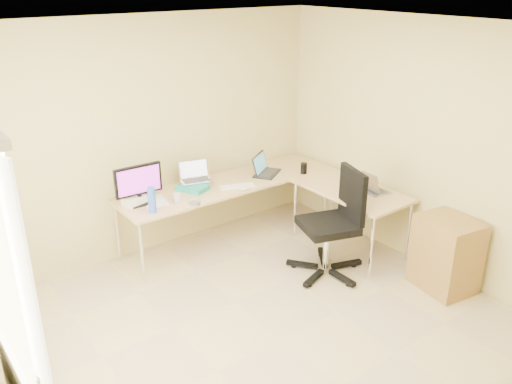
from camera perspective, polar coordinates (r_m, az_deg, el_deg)
floor at (r=4.86m, az=2.73°, el=-15.44°), size 4.50×4.50×0.00m
ceiling at (r=3.86m, az=3.47°, el=16.74°), size 4.50×4.50×0.00m
wall_back at (r=5.98m, az=-10.96°, el=5.70°), size 4.50×0.00×4.50m
wall_right at (r=5.69m, az=19.55°, el=3.94°), size 0.00×4.50×4.50m
desk_main at (r=6.32m, az=-2.83°, el=-2.05°), size 2.65×0.70×0.73m
desk_return at (r=6.21m, az=9.92°, el=-2.83°), size 0.70×1.30×0.73m
monitor at (r=5.64m, az=-12.39°, el=0.74°), size 0.51×0.18×0.43m
book_stack at (r=5.99m, az=-6.75°, el=0.46°), size 0.34×0.38×0.05m
laptop_center at (r=6.06m, az=-6.44°, el=2.16°), size 0.41×0.35×0.23m
laptop_black at (r=6.39m, az=1.18°, el=2.96°), size 0.48×0.45×0.24m
keyboard at (r=6.04m, az=-2.04°, el=0.61°), size 0.40×0.24×0.02m
mouse at (r=5.95m, az=-1.24°, el=0.38°), size 0.11×0.07×0.04m
mug at (r=5.69m, az=-8.39°, el=-0.63°), size 0.10×0.10×0.09m
cd_stack at (r=5.63m, az=-6.54°, el=-1.13°), size 0.16×0.16×0.03m
water_bottle at (r=5.45m, az=-11.03°, el=-0.84°), size 0.09×0.09×0.28m
papers at (r=5.76m, az=-10.72°, el=-0.96°), size 0.29×0.36×0.01m
white_box at (r=5.73m, az=-12.72°, el=-0.81°), size 0.28×0.23×0.09m
desk_fan at (r=5.84m, az=-12.04°, el=0.88°), size 0.32×0.32×0.31m
black_cup at (r=6.45m, az=5.11°, el=2.53°), size 0.10×0.10×0.13m
laptop_return at (r=6.00m, az=12.75°, el=0.85°), size 0.32×0.26×0.20m
office_chair at (r=5.61m, az=7.61°, el=-4.02°), size 0.87×0.87×1.15m
cabinet at (r=5.69m, az=19.57°, el=-6.39°), size 0.54×0.63×0.79m
radiator at (r=4.26m, az=-23.83°, el=-17.95°), size 0.09×0.80×0.55m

